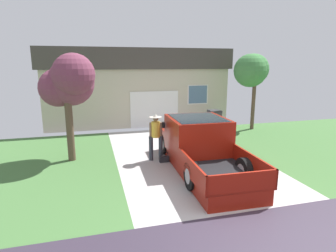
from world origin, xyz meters
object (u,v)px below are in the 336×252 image
(neighbor_tree, at_px, (68,82))
(wheeled_trash_bin, at_px, (214,118))
(front_yard_tree, at_px, (252,70))
(pickup_truck, at_px, (199,145))
(handbag, at_px, (164,159))
(house_with_garage, at_px, (134,84))
(person_with_hat, at_px, (156,134))

(neighbor_tree, xyz_separation_m, wheeled_trash_bin, (7.23, 3.31, -2.30))
(front_yard_tree, bearing_deg, neighbor_tree, -162.58)
(pickup_truck, distance_m, handbag, 1.39)
(handbag, xyz_separation_m, house_with_garage, (0.24, 8.69, 2.07))
(pickup_truck, relative_size, front_yard_tree, 1.36)
(neighbor_tree, height_order, wheeled_trash_bin, neighbor_tree)
(handbag, relative_size, house_with_garage, 0.04)
(pickup_truck, bearing_deg, neighbor_tree, 157.20)
(pickup_truck, height_order, handbag, pickup_truck)
(handbag, xyz_separation_m, wheeled_trash_bin, (4.05, 4.61, 0.42))
(handbag, distance_m, house_with_garage, 8.93)
(handbag, bearing_deg, house_with_garage, 88.45)
(handbag, bearing_deg, wheeled_trash_bin, 48.70)
(person_with_hat, height_order, house_with_garage, house_with_garage)
(pickup_truck, relative_size, handbag, 13.02)
(handbag, bearing_deg, pickup_truck, -31.48)
(person_with_hat, height_order, front_yard_tree, front_yard_tree)
(handbag, distance_m, neighbor_tree, 4.38)
(pickup_truck, bearing_deg, wheeled_trash_bin, 62.33)
(handbag, distance_m, front_yard_tree, 7.81)
(pickup_truck, distance_m, front_yard_tree, 7.22)
(house_with_garage, bearing_deg, pickup_truck, -84.92)
(neighbor_tree, bearing_deg, house_with_garage, 65.21)
(front_yard_tree, xyz_separation_m, wheeled_trash_bin, (-1.85, 0.47, -2.60))
(neighbor_tree, bearing_deg, wheeled_trash_bin, 24.63)
(front_yard_tree, bearing_deg, pickup_truck, -135.20)
(handbag, xyz_separation_m, neighbor_tree, (-3.18, 1.30, 2.72))
(front_yard_tree, height_order, wheeled_trash_bin, front_yard_tree)
(neighbor_tree, distance_m, wheeled_trash_bin, 8.28)
(house_with_garage, bearing_deg, handbag, -91.55)
(wheeled_trash_bin, bearing_deg, neighbor_tree, -155.37)
(front_yard_tree, xyz_separation_m, neighbor_tree, (-9.08, -2.85, -0.30))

